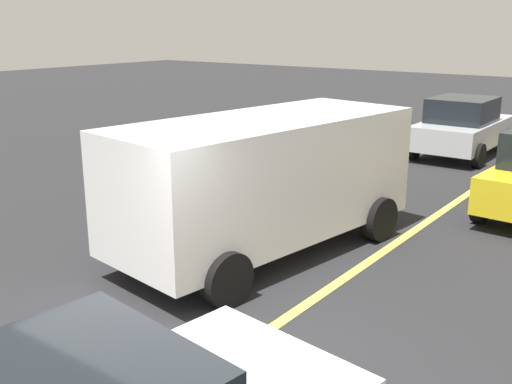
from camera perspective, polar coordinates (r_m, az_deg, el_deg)
ground_plane at (r=6.64m, az=-5.74°, el=-17.33°), size 80.00×80.00×0.00m
lane_marking_centre at (r=8.80m, az=7.62°, el=-8.61°), size 28.00×0.16×0.01m
white_van at (r=9.54m, az=1.01°, el=1.51°), size 5.43×2.85×2.20m
car_silver_near_curb at (r=17.83m, az=18.96°, el=5.87°), size 3.87×1.98×1.63m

